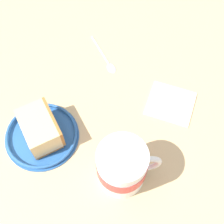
# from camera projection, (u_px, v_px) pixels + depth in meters

# --- Properties ---
(ground_plane) EXTENTS (1.31, 1.31, 0.03)m
(ground_plane) POSITION_uv_depth(u_px,v_px,m) (82.00, 150.00, 0.68)
(ground_plane) COLOR tan
(small_plate) EXTENTS (0.16, 0.16, 0.01)m
(small_plate) POSITION_uv_depth(u_px,v_px,m) (42.00, 135.00, 0.68)
(small_plate) COLOR #26599E
(small_plate) RESTS_ON ground_plane
(cake_slice) EXTENTS (0.11, 0.12, 0.06)m
(cake_slice) POSITION_uv_depth(u_px,v_px,m) (40.00, 128.00, 0.65)
(cake_slice) COLOR #9E662D
(cake_slice) RESTS_ON small_plate
(tea_mug) EXTENTS (0.12, 0.09, 0.11)m
(tea_mug) POSITION_uv_depth(u_px,v_px,m) (122.00, 166.00, 0.59)
(tea_mug) COLOR white
(tea_mug) RESTS_ON ground_plane
(teaspoon) EXTENTS (0.07, 0.12, 0.01)m
(teaspoon) POSITION_uv_depth(u_px,v_px,m) (108.00, 61.00, 0.78)
(teaspoon) COLOR silver
(teaspoon) RESTS_ON ground_plane
(folded_napkin) EXTENTS (0.12, 0.12, 0.01)m
(folded_napkin) POSITION_uv_depth(u_px,v_px,m) (171.00, 103.00, 0.72)
(folded_napkin) COLOR beige
(folded_napkin) RESTS_ON ground_plane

